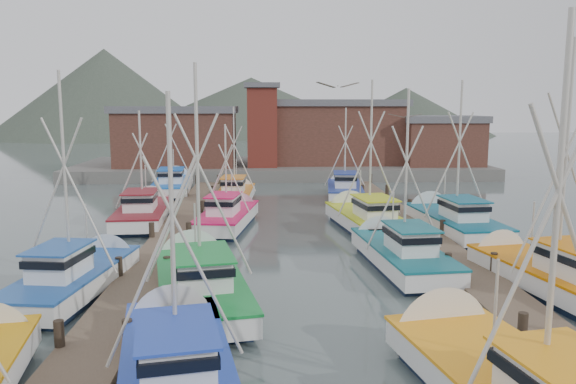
{
  "coord_description": "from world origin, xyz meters",
  "views": [
    {
      "loc": [
        -1.93,
        -25.04,
        7.47
      ],
      "look_at": [
        -0.53,
        6.48,
        2.6
      ],
      "focal_mm": 35.0,
      "sensor_mm": 36.0,
      "label": 1
    }
  ],
  "objects_px": {
    "boat_0": "(176,362)",
    "boat_4": "(199,281)",
    "lookout_tower": "(262,124)",
    "boat_12": "(236,195)",
    "boat_8": "(229,216)"
  },
  "relations": [
    {
      "from": "lookout_tower",
      "to": "boat_4",
      "type": "bearing_deg",
      "value": -93.87
    },
    {
      "from": "boat_0",
      "to": "boat_4",
      "type": "bearing_deg",
      "value": 80.65
    },
    {
      "from": "boat_12",
      "to": "lookout_tower",
      "type": "bearing_deg",
      "value": 85.42
    },
    {
      "from": "lookout_tower",
      "to": "boat_12",
      "type": "height_order",
      "value": "lookout_tower"
    },
    {
      "from": "boat_0",
      "to": "boat_12",
      "type": "distance_m",
      "value": 28.45
    },
    {
      "from": "lookout_tower",
      "to": "boat_12",
      "type": "bearing_deg",
      "value": -97.68
    },
    {
      "from": "boat_4",
      "to": "boat_8",
      "type": "xyz_separation_m",
      "value": [
        0.41,
        13.01,
        -0.01
      ]
    },
    {
      "from": "boat_12",
      "to": "boat_4",
      "type": "bearing_deg",
      "value": -88.03
    },
    {
      "from": "lookout_tower",
      "to": "boat_0",
      "type": "bearing_deg",
      "value": -93.02
    },
    {
      "from": "lookout_tower",
      "to": "boat_0",
      "type": "xyz_separation_m",
      "value": [
        -2.31,
        -43.77,
        -4.87
      ]
    },
    {
      "from": "lookout_tower",
      "to": "boat_8",
      "type": "bearing_deg",
      "value": -95.0
    },
    {
      "from": "boat_8",
      "to": "boat_4",
      "type": "bearing_deg",
      "value": -82.93
    },
    {
      "from": "boat_0",
      "to": "boat_4",
      "type": "distance_m",
      "value": 7.01
    },
    {
      "from": "boat_8",
      "to": "boat_12",
      "type": "bearing_deg",
      "value": 98.77
    },
    {
      "from": "lookout_tower",
      "to": "boat_12",
      "type": "relative_size",
      "value": 1.03
    }
  ]
}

